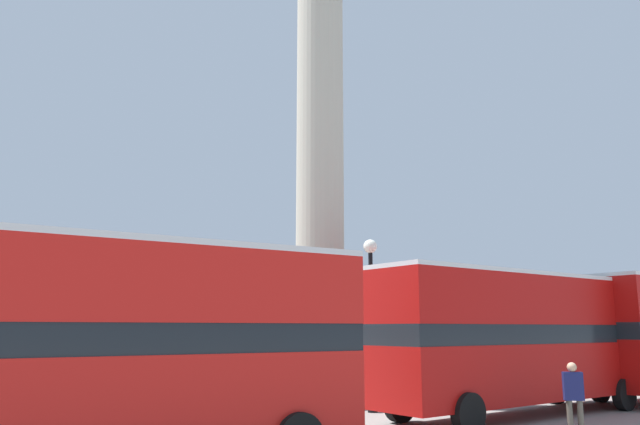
{
  "coord_description": "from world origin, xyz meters",
  "views": [
    {
      "loc": [
        -12.56,
        -18.96,
        2.55
      ],
      "look_at": [
        0.0,
        0.0,
        6.8
      ],
      "focal_mm": 35.0,
      "sensor_mm": 36.0,
      "label": 1
    }
  ],
  "objects_px": {
    "monument_column": "(320,159)",
    "equestrian_statue": "(418,350)",
    "bus_a": "(90,342)",
    "street_lamp": "(371,309)",
    "bus_c": "(516,336)",
    "pedestrian_near_lamp": "(574,394)"
  },
  "relations": [
    {
      "from": "equestrian_statue",
      "to": "pedestrian_near_lamp",
      "type": "bearing_deg",
      "value": -114.99
    },
    {
      "from": "bus_a",
      "to": "equestrian_statue",
      "type": "xyz_separation_m",
      "value": [
        19.08,
        12.3,
        -0.85
      ]
    },
    {
      "from": "bus_c",
      "to": "street_lamp",
      "type": "bearing_deg",
      "value": 132.04
    },
    {
      "from": "monument_column",
      "to": "equestrian_statue",
      "type": "height_order",
      "value": "monument_column"
    },
    {
      "from": "bus_c",
      "to": "equestrian_statue",
      "type": "relative_size",
      "value": 1.96
    },
    {
      "from": "monument_column",
      "to": "bus_a",
      "type": "height_order",
      "value": "monument_column"
    },
    {
      "from": "monument_column",
      "to": "bus_c",
      "type": "bearing_deg",
      "value": -64.04
    },
    {
      "from": "bus_a",
      "to": "street_lamp",
      "type": "distance_m",
      "value": 10.43
    },
    {
      "from": "bus_c",
      "to": "pedestrian_near_lamp",
      "type": "distance_m",
      "value": 3.85
    },
    {
      "from": "bus_a",
      "to": "pedestrian_near_lamp",
      "type": "bearing_deg",
      "value": -9.81
    },
    {
      "from": "bus_c",
      "to": "bus_a",
      "type": "bearing_deg",
      "value": -179.14
    },
    {
      "from": "bus_c",
      "to": "monument_column",
      "type": "bearing_deg",
      "value": 112.77
    },
    {
      "from": "monument_column",
      "to": "equestrian_statue",
      "type": "relative_size",
      "value": 4.25
    },
    {
      "from": "bus_a",
      "to": "pedestrian_near_lamp",
      "type": "relative_size",
      "value": 5.99
    },
    {
      "from": "bus_c",
      "to": "pedestrian_near_lamp",
      "type": "bearing_deg",
      "value": -123.46
    },
    {
      "from": "pedestrian_near_lamp",
      "to": "monument_column",
      "type": "bearing_deg",
      "value": 136.54
    },
    {
      "from": "street_lamp",
      "to": "bus_c",
      "type": "bearing_deg",
      "value": -44.77
    },
    {
      "from": "monument_column",
      "to": "bus_a",
      "type": "xyz_separation_m",
      "value": [
        -9.69,
        -7.1,
        -6.55
      ]
    },
    {
      "from": "monument_column",
      "to": "street_lamp",
      "type": "bearing_deg",
      "value": -91.82
    },
    {
      "from": "equestrian_statue",
      "to": "pedestrian_near_lamp",
      "type": "xyz_separation_m",
      "value": [
        -8.19,
        -14.52,
        -0.48
      ]
    },
    {
      "from": "bus_a",
      "to": "equestrian_statue",
      "type": "relative_size",
      "value": 1.89
    },
    {
      "from": "monument_column",
      "to": "street_lamp",
      "type": "xyz_separation_m",
      "value": [
        -0.1,
        -3.11,
        -5.68
      ]
    }
  ]
}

